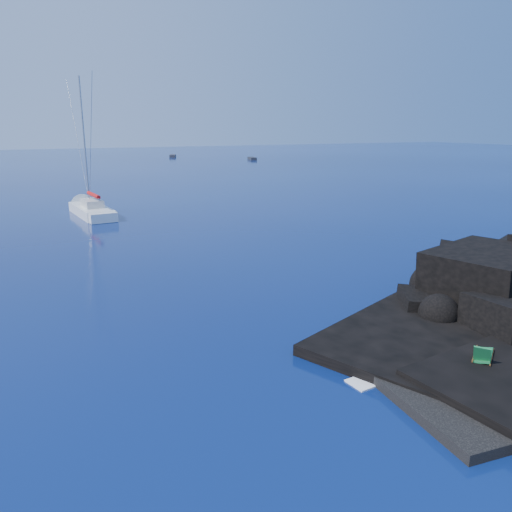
{
  "coord_description": "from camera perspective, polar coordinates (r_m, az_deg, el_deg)",
  "views": [
    {
      "loc": [
        -9.97,
        -9.7,
        8.68
      ],
      "look_at": [
        1.17,
        13.22,
        2.0
      ],
      "focal_mm": 35.0,
      "sensor_mm": 36.0,
      "label": 1
    }
  ],
  "objects": [
    {
      "name": "distant_boat_a",
      "position": [
        146.26,
        -9.49,
        11.09
      ],
      "size": [
        3.26,
        5.4,
        0.69
      ],
      "primitive_type": "cube",
      "rotation": [
        0.0,
        0.0,
        -0.35
      ],
      "color": "#26262B",
      "rests_on": "ground"
    },
    {
      "name": "sailboat",
      "position": [
        52.52,
        -18.26,
        4.44
      ],
      "size": [
        3.83,
        12.9,
        13.33
      ],
      "primitive_type": null,
      "rotation": [
        0.0,
        0.0,
        0.09
      ],
      "color": "white",
      "rests_on": "ground"
    },
    {
      "name": "deck_chair",
      "position": [
        19.94,
        24.59,
        -9.73
      ],
      "size": [
        1.67,
        1.45,
        1.07
      ],
      "primitive_type": null,
      "rotation": [
        0.0,
        0.0,
        0.61
      ],
      "color": "#166434",
      "rests_on": "beach"
    },
    {
      "name": "ground",
      "position": [
        16.39,
        17.65,
        -18.05
      ],
      "size": [
        400.0,
        400.0,
        0.0
      ],
      "primitive_type": "plane",
      "color": "#040F3C",
      "rests_on": "ground"
    },
    {
      "name": "surf_foam",
      "position": [
        22.7,
        18.27,
        -8.57
      ],
      "size": [
        10.0,
        8.0,
        0.06
      ],
      "primitive_type": null,
      "color": "white",
      "rests_on": "ground"
    },
    {
      "name": "distant_boat_b",
      "position": [
        133.19,
        -0.45,
        10.95
      ],
      "size": [
        2.55,
        5.03,
        0.64
      ],
      "primitive_type": "cube",
      "rotation": [
        0.0,
        0.0,
        -0.23
      ],
      "color": "black",
      "rests_on": "ground"
    },
    {
      "name": "beach",
      "position": [
        19.71,
        26.46,
        -13.09
      ],
      "size": [
        9.08,
        6.86,
        0.7
      ],
      "primitive_type": "cube",
      "rotation": [
        0.0,
        0.0,
        -0.1
      ],
      "color": "black",
      "rests_on": "ground"
    }
  ]
}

